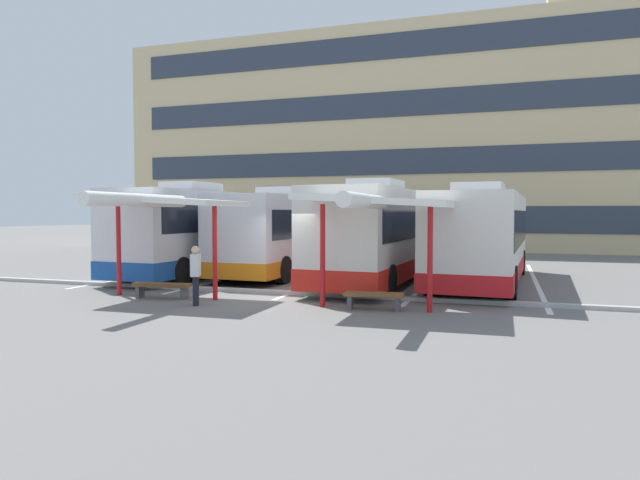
{
  "coord_description": "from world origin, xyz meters",
  "views": [
    {
      "loc": [
        6.32,
        -15.37,
        2.53
      ],
      "look_at": [
        0.39,
        2.63,
        1.6
      ],
      "focal_mm": 31.47,
      "sensor_mm": 36.0,
      "label": 1
    }
  ],
  "objects_px": {
    "bench_0": "(162,287)",
    "bench_1": "(374,297)",
    "waiting_shelter_1": "(373,204)",
    "waiting_passenger_0": "(196,271)",
    "coach_bus_3": "(482,238)",
    "coach_bus_2": "(386,234)",
    "coach_bus_0": "(211,231)",
    "waiting_shelter_0": "(159,202)",
    "coach_bus_1": "(298,233)"
  },
  "relations": [
    {
      "from": "bench_0",
      "to": "bench_1",
      "type": "xyz_separation_m",
      "value": [
        6.37,
        0.05,
        -0.01
      ]
    },
    {
      "from": "waiting_shelter_1",
      "to": "waiting_passenger_0",
      "type": "bearing_deg",
      "value": -171.83
    },
    {
      "from": "coach_bus_3",
      "to": "waiting_shelter_1",
      "type": "relative_size",
      "value": 2.47
    },
    {
      "from": "bench_1",
      "to": "waiting_passenger_0",
      "type": "distance_m",
      "value": 4.87
    },
    {
      "from": "coach_bus_2",
      "to": "coach_bus_3",
      "type": "xyz_separation_m",
      "value": [
        3.46,
        -0.03,
        -0.09
      ]
    },
    {
      "from": "coach_bus_0",
      "to": "waiting_shelter_0",
      "type": "bearing_deg",
      "value": -72.87
    },
    {
      "from": "waiting_shelter_0",
      "to": "bench_0",
      "type": "xyz_separation_m",
      "value": [
        0.0,
        0.07,
        -2.5
      ]
    },
    {
      "from": "waiting_shelter_1",
      "to": "coach_bus_2",
      "type": "bearing_deg",
      "value": 98.49
    },
    {
      "from": "coach_bus_0",
      "to": "bench_0",
      "type": "distance_m",
      "value": 7.07
    },
    {
      "from": "coach_bus_1",
      "to": "waiting_shelter_0",
      "type": "height_order",
      "value": "coach_bus_1"
    },
    {
      "from": "coach_bus_2",
      "to": "coach_bus_1",
      "type": "bearing_deg",
      "value": 155.21
    },
    {
      "from": "coach_bus_2",
      "to": "coach_bus_3",
      "type": "height_order",
      "value": "coach_bus_2"
    },
    {
      "from": "coach_bus_1",
      "to": "bench_1",
      "type": "height_order",
      "value": "coach_bus_1"
    },
    {
      "from": "coach_bus_0",
      "to": "coach_bus_3",
      "type": "distance_m",
      "value": 10.89
    },
    {
      "from": "bench_1",
      "to": "bench_0",
      "type": "bearing_deg",
      "value": -179.52
    },
    {
      "from": "coach_bus_1",
      "to": "coach_bus_3",
      "type": "height_order",
      "value": "coach_bus_1"
    },
    {
      "from": "coach_bus_1",
      "to": "bench_0",
      "type": "xyz_separation_m",
      "value": [
        -1.11,
        -8.57,
        -1.33
      ]
    },
    {
      "from": "bench_0",
      "to": "waiting_passenger_0",
      "type": "height_order",
      "value": "waiting_passenger_0"
    },
    {
      "from": "coach_bus_1",
      "to": "coach_bus_3",
      "type": "relative_size",
      "value": 1.13
    },
    {
      "from": "waiting_passenger_0",
      "to": "waiting_shelter_1",
      "type": "bearing_deg",
      "value": 8.17
    },
    {
      "from": "coach_bus_1",
      "to": "waiting_shelter_0",
      "type": "relative_size",
      "value": 2.5
    },
    {
      "from": "coach_bus_2",
      "to": "bench_0",
      "type": "distance_m",
      "value": 8.62
    },
    {
      "from": "waiting_shelter_0",
      "to": "bench_1",
      "type": "distance_m",
      "value": 6.85
    },
    {
      "from": "waiting_shelter_1",
      "to": "coach_bus_0",
      "type": "bearing_deg",
      "value": 141.38
    },
    {
      "from": "coach_bus_0",
      "to": "waiting_shelter_0",
      "type": "xyz_separation_m",
      "value": [
        2.06,
        -6.68,
        1.09
      ]
    },
    {
      "from": "coach_bus_3",
      "to": "coach_bus_0",
      "type": "bearing_deg",
      "value": 179.82
    },
    {
      "from": "coach_bus_0",
      "to": "coach_bus_3",
      "type": "xyz_separation_m",
      "value": [
        10.89,
        -0.03,
        -0.11
      ]
    },
    {
      "from": "coach_bus_0",
      "to": "coach_bus_1",
      "type": "xyz_separation_m",
      "value": [
        3.17,
        1.96,
        -0.08
      ]
    },
    {
      "from": "coach_bus_2",
      "to": "coach_bus_3",
      "type": "bearing_deg",
      "value": -0.45
    },
    {
      "from": "coach_bus_3",
      "to": "waiting_passenger_0",
      "type": "relative_size",
      "value": 6.47
    },
    {
      "from": "coach_bus_2",
      "to": "waiting_shelter_1",
      "type": "distance_m",
      "value": 6.88
    },
    {
      "from": "coach_bus_0",
      "to": "waiting_passenger_0",
      "type": "bearing_deg",
      "value": -63.64
    },
    {
      "from": "coach_bus_3",
      "to": "bench_1",
      "type": "bearing_deg",
      "value": -110.66
    },
    {
      "from": "coach_bus_1",
      "to": "coach_bus_2",
      "type": "height_order",
      "value": "coach_bus_2"
    },
    {
      "from": "waiting_shelter_0",
      "to": "bench_0",
      "type": "bearing_deg",
      "value": 90.0
    },
    {
      "from": "waiting_shelter_1",
      "to": "waiting_shelter_0",
      "type": "bearing_deg",
      "value": 179.48
    },
    {
      "from": "bench_1",
      "to": "coach_bus_1",
      "type": "bearing_deg",
      "value": 121.72
    },
    {
      "from": "coach_bus_3",
      "to": "waiting_shelter_0",
      "type": "bearing_deg",
      "value": -143.05
    },
    {
      "from": "waiting_shelter_0",
      "to": "waiting_passenger_0",
      "type": "distance_m",
      "value": 2.6
    },
    {
      "from": "bench_0",
      "to": "waiting_shelter_1",
      "type": "relative_size",
      "value": 0.41
    },
    {
      "from": "coach_bus_3",
      "to": "bench_0",
      "type": "bearing_deg",
      "value": -143.33
    },
    {
      "from": "coach_bus_1",
      "to": "coach_bus_0",
      "type": "bearing_deg",
      "value": -148.23
    },
    {
      "from": "coach_bus_0",
      "to": "bench_1",
      "type": "bearing_deg",
      "value": -37.87
    },
    {
      "from": "coach_bus_2",
      "to": "bench_1",
      "type": "height_order",
      "value": "coach_bus_2"
    },
    {
      "from": "coach_bus_3",
      "to": "waiting_shelter_0",
      "type": "distance_m",
      "value": 11.12
    },
    {
      "from": "coach_bus_0",
      "to": "coach_bus_3",
      "type": "height_order",
      "value": "coach_bus_0"
    },
    {
      "from": "waiting_passenger_0",
      "to": "bench_1",
      "type": "bearing_deg",
      "value": 10.26
    },
    {
      "from": "waiting_shelter_0",
      "to": "waiting_passenger_0",
      "type": "relative_size",
      "value": 2.92
    },
    {
      "from": "coach_bus_0",
      "to": "bench_0",
      "type": "height_order",
      "value": "coach_bus_0"
    },
    {
      "from": "coach_bus_3",
      "to": "coach_bus_2",
      "type": "bearing_deg",
      "value": 179.55
    }
  ]
}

